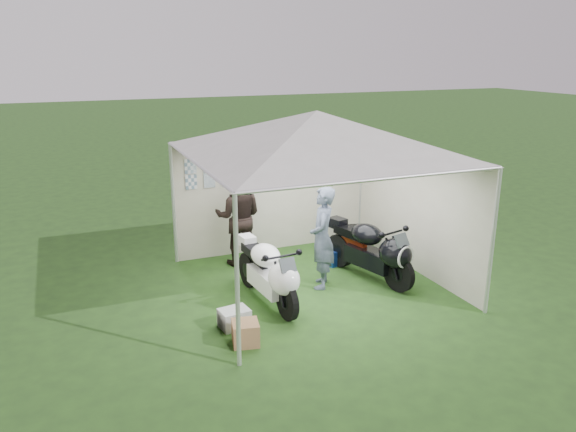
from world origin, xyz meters
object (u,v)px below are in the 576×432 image
motorcycle_black (373,249)px  person_dark_jacket (239,217)px  equipment_box (353,239)px  person_blue_jacket (322,238)px  paddock_stand (336,257)px  canopy_tent (316,137)px  crate_1 (245,333)px  motorcycle_white (270,272)px  crate_0 (234,318)px

motorcycle_black → person_dark_jacket: size_ratio=1.10×
equipment_box → person_blue_jacket: bearing=-134.7°
person_dark_jacket → equipment_box: size_ratio=3.71×
paddock_stand → equipment_box: bearing=40.0°
canopy_tent → crate_1: bearing=-138.8°
canopy_tent → motorcycle_white: (-0.99, -0.48, -2.02)m
motorcycle_white → motorcycle_black: size_ratio=0.99×
equipment_box → crate_1: equipment_box is taller
person_blue_jacket → crate_1: 2.41m
canopy_tent → crate_0: bearing=-150.1°
motorcycle_black → person_blue_jacket: 1.00m
person_blue_jacket → person_dark_jacket: bearing=-120.6°
person_dark_jacket → crate_0: 2.70m
motorcycle_white → person_blue_jacket: size_ratio=1.14×
crate_1 → motorcycle_black: bearing=25.0°
motorcycle_white → person_blue_jacket: bearing=12.2°
motorcycle_black → crate_1: motorcycle_black is taller
motorcycle_black → equipment_box: 1.57m
equipment_box → crate_0: equipment_box is taller
equipment_box → motorcycle_white: bearing=-144.9°
motorcycle_white → crate_1: (-0.76, -1.06, -0.39)m
person_blue_jacket → crate_0: bearing=-37.4°
paddock_stand → equipment_box: equipment_box is taller
equipment_box → crate_1: (-3.21, -2.78, -0.09)m
person_dark_jacket → paddock_stand: bearing=180.0°
paddock_stand → crate_0: bearing=-146.3°
motorcycle_black → crate_0: bearing=-179.7°
motorcycle_black → crate_1: 3.10m
paddock_stand → person_blue_jacket: person_blue_jacket is taller
motorcycle_white → person_blue_jacket: person_blue_jacket is taller
motorcycle_black → paddock_stand: size_ratio=5.23×
motorcycle_white → crate_1: 1.36m
motorcycle_white → canopy_tent: bearing=20.6°
motorcycle_black → canopy_tent: bearing=151.9°
motorcycle_white → crate_0: 1.01m
motorcycle_black → paddock_stand: bearing=90.0°
paddock_stand → crate_0: size_ratio=0.93×
person_dark_jacket → equipment_box: (2.36, -0.18, -0.68)m
canopy_tent → person_blue_jacket: size_ratio=3.22×
canopy_tent → motorcycle_white: size_ratio=2.81×
equipment_box → crate_1: size_ratio=1.38×
person_dark_jacket → crate_0: bearing=94.7°
person_dark_jacket → person_blue_jacket: (0.98, -1.57, -0.05)m
motorcycle_black → equipment_box: (0.43, 1.48, -0.32)m
paddock_stand → crate_1: size_ratio=1.08×
person_blue_jacket → crate_0: size_ratio=4.18×
canopy_tent → crate_0: canopy_tent is taller
motorcycle_white → motorcycle_black: motorcycle_black is taller
person_dark_jacket → canopy_tent: bearing=146.2°
crate_0 → equipment_box: bearing=35.1°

